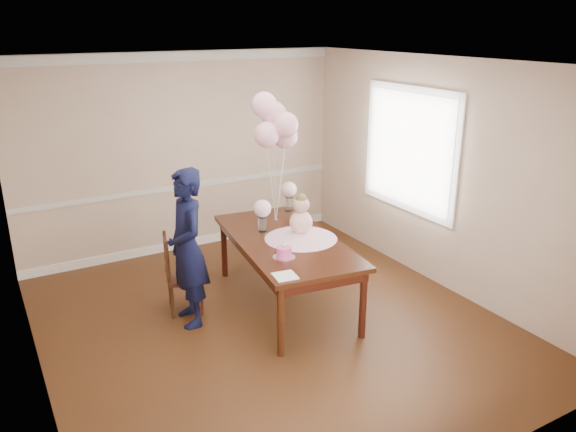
{
  "coord_description": "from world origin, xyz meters",
  "views": [
    {
      "loc": [
        -2.47,
        -4.68,
        3.06
      ],
      "look_at": [
        0.39,
        0.33,
        1.05
      ],
      "focal_mm": 35.0,
      "sensor_mm": 36.0,
      "label": 1
    }
  ],
  "objects_px": {
    "birthday_cake": "(284,252)",
    "dining_chair_seat": "(185,277)",
    "dining_table_top": "(286,241)",
    "woman": "(187,248)"
  },
  "relations": [
    {
      "from": "birthday_cake",
      "to": "dining_chair_seat",
      "type": "bearing_deg",
      "value": 131.63
    },
    {
      "from": "dining_table_top",
      "to": "birthday_cake",
      "type": "relative_size",
      "value": 13.33
    },
    {
      "from": "dining_table_top",
      "to": "birthday_cake",
      "type": "bearing_deg",
      "value": -113.96
    },
    {
      "from": "birthday_cake",
      "to": "dining_chair_seat",
      "type": "distance_m",
      "value": 1.24
    },
    {
      "from": "dining_chair_seat",
      "to": "dining_table_top",
      "type": "bearing_deg",
      "value": -8.13
    },
    {
      "from": "dining_table_top",
      "to": "woman",
      "type": "relative_size",
      "value": 1.25
    },
    {
      "from": "dining_chair_seat",
      "to": "woman",
      "type": "bearing_deg",
      "value": -84.63
    },
    {
      "from": "woman",
      "to": "dining_chair_seat",
      "type": "bearing_deg",
      "value": 175.14
    },
    {
      "from": "birthday_cake",
      "to": "dining_chair_seat",
      "type": "xyz_separation_m",
      "value": [
        -0.77,
        0.87,
        -0.45
      ]
    },
    {
      "from": "birthday_cake",
      "to": "woman",
      "type": "xyz_separation_m",
      "value": [
        -0.81,
        0.59,
        -0.01
      ]
    }
  ]
}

